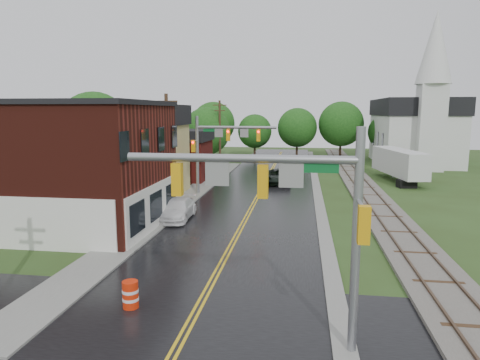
% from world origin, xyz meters
% --- Properties ---
extents(main_road, '(10.00, 90.00, 0.02)m').
position_xyz_m(main_road, '(0.00, 30.00, 0.00)').
color(main_road, black).
rests_on(main_road, ground).
extents(cross_road, '(60.00, 9.00, 0.02)m').
position_xyz_m(cross_road, '(0.00, 2.00, 0.00)').
color(cross_road, black).
rests_on(cross_road, ground).
extents(curb_right, '(0.80, 70.00, 0.12)m').
position_xyz_m(curb_right, '(5.40, 35.00, 0.00)').
color(curb_right, gray).
rests_on(curb_right, ground).
extents(sidewalk_left, '(2.40, 50.00, 0.12)m').
position_xyz_m(sidewalk_left, '(-6.20, 25.00, 0.00)').
color(sidewalk_left, gray).
rests_on(sidewalk_left, ground).
extents(brick_building, '(14.30, 10.30, 8.30)m').
position_xyz_m(brick_building, '(-12.48, 15.00, 4.15)').
color(brick_building, '#48160F').
rests_on(brick_building, ground).
extents(yellow_house, '(8.00, 7.00, 6.40)m').
position_xyz_m(yellow_house, '(-11.00, 26.00, 3.20)').
color(yellow_house, tan).
rests_on(yellow_house, ground).
extents(darkred_building, '(7.00, 6.00, 4.40)m').
position_xyz_m(darkred_building, '(-10.00, 35.00, 2.20)').
color(darkred_building, '#3F0F0C').
rests_on(darkred_building, ground).
extents(church, '(10.40, 18.40, 20.00)m').
position_xyz_m(church, '(20.00, 53.74, 5.83)').
color(church, silver).
rests_on(church, ground).
extents(railroad, '(3.20, 80.00, 0.30)m').
position_xyz_m(railroad, '(10.00, 35.00, 0.11)').
color(railroad, '#59544C').
rests_on(railroad, ground).
extents(traffic_signal_near, '(7.34, 0.30, 7.20)m').
position_xyz_m(traffic_signal_near, '(3.47, 2.00, 4.97)').
color(traffic_signal_near, gray).
rests_on(traffic_signal_near, ground).
extents(traffic_signal_far, '(7.34, 0.43, 7.20)m').
position_xyz_m(traffic_signal_far, '(-3.47, 27.00, 4.97)').
color(traffic_signal_far, gray).
rests_on(traffic_signal_far, ground).
extents(utility_pole_b, '(1.80, 0.28, 9.00)m').
position_xyz_m(utility_pole_b, '(-6.80, 22.00, 4.72)').
color(utility_pole_b, '#382616').
rests_on(utility_pole_b, ground).
extents(utility_pole_c, '(1.80, 0.28, 9.00)m').
position_xyz_m(utility_pole_c, '(-6.80, 44.00, 4.72)').
color(utility_pole_c, '#382616').
rests_on(utility_pole_c, ground).
extents(tree_left_a, '(6.80, 6.80, 8.67)m').
position_xyz_m(tree_left_a, '(-19.85, 21.90, 5.11)').
color(tree_left_a, black).
rests_on(tree_left_a, ground).
extents(tree_left_b, '(7.60, 7.60, 9.69)m').
position_xyz_m(tree_left_b, '(-17.85, 31.90, 5.72)').
color(tree_left_b, black).
rests_on(tree_left_b, ground).
extents(tree_left_c, '(6.00, 6.00, 7.65)m').
position_xyz_m(tree_left_c, '(-13.85, 39.90, 4.51)').
color(tree_left_c, black).
rests_on(tree_left_c, ground).
extents(tree_left_e, '(6.40, 6.40, 8.16)m').
position_xyz_m(tree_left_e, '(-8.85, 45.90, 4.81)').
color(tree_left_e, black).
rests_on(tree_left_e, ground).
extents(suv_dark, '(2.88, 5.65, 1.53)m').
position_xyz_m(suv_dark, '(1.43, 33.91, 0.77)').
color(suv_dark, black).
rests_on(suv_dark, ground).
extents(pickup_white, '(2.14, 4.95, 1.42)m').
position_xyz_m(pickup_white, '(-4.80, 17.76, 0.71)').
color(pickup_white, white).
rests_on(pickup_white, ground).
extents(semi_trailer, '(4.07, 10.97, 3.48)m').
position_xyz_m(semi_trailer, '(14.39, 37.40, 2.10)').
color(semi_trailer, black).
rests_on(semi_trailer, ground).
extents(construction_barrel, '(0.80, 0.80, 1.10)m').
position_xyz_m(construction_barrel, '(-2.62, 4.00, 0.55)').
color(construction_barrel, red).
rests_on(construction_barrel, ground).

